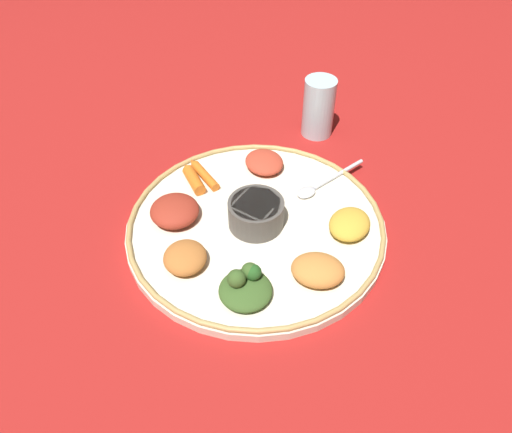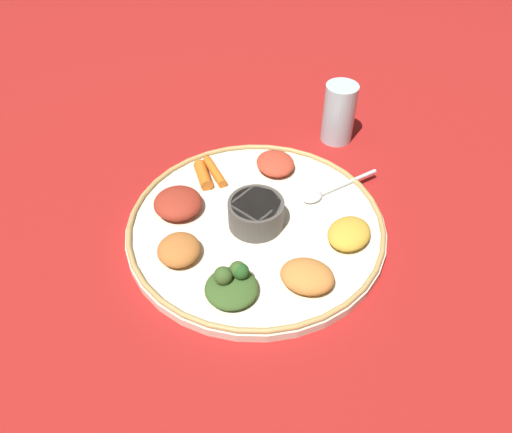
{
  "view_description": "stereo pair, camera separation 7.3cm",
  "coord_description": "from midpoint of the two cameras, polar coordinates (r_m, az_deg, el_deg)",
  "views": [
    {
      "loc": [
        0.43,
        -0.3,
        0.55
      ],
      "look_at": [
        0.0,
        0.0,
        0.03
      ],
      "focal_mm": 34.43,
      "sensor_mm": 36.0,
      "label": 1
    },
    {
      "loc": [
        0.47,
        -0.23,
        0.55
      ],
      "look_at": [
        0.0,
        0.0,
        0.03
      ],
      "focal_mm": 34.43,
      "sensor_mm": 36.0,
      "label": 2
    }
  ],
  "objects": [
    {
      "name": "ground_plane",
      "position": [
        0.75,
        2.78,
        -1.72
      ],
      "size": [
        2.4,
        2.4,
        0.0
      ],
      "primitive_type": "plane",
      "color": "maroon"
    },
    {
      "name": "drinking_glass",
      "position": [
        0.93,
        11.85,
        11.2
      ],
      "size": [
        0.06,
        0.06,
        0.11
      ],
      "color": "silver",
      "rests_on": "ground_plane"
    },
    {
      "name": "center_bowl",
      "position": [
        0.73,
        2.88,
        0.32
      ],
      "size": [
        0.08,
        0.08,
        0.04
      ],
      "color": "#4C4742",
      "rests_on": "platter"
    },
    {
      "name": "greens_pile",
      "position": [
        0.65,
        0.43,
        -8.03
      ],
      "size": [
        0.08,
        0.08,
        0.04
      ],
      "color": "#385623",
      "rests_on": "platter"
    },
    {
      "name": "mound_berbere_red",
      "position": [
        0.84,
        4.79,
        6.07
      ],
      "size": [
        0.08,
        0.07,
        0.02
      ],
      "primitive_type": "ellipsoid",
      "rotation": [
        0.0,
        0.0,
        3.01
      ],
      "color": "#B73D28",
      "rests_on": "platter"
    },
    {
      "name": "mound_lentil_yellow",
      "position": [
        0.73,
        13.61,
        -2.08
      ],
      "size": [
        0.08,
        0.09,
        0.03
      ],
      "primitive_type": "ellipsoid",
      "rotation": [
        0.0,
        0.0,
        2.0
      ],
      "color": "gold",
      "rests_on": "platter"
    },
    {
      "name": "platter",
      "position": [
        0.75,
        2.8,
        -1.34
      ],
      "size": [
        0.39,
        0.39,
        0.01
      ],
      "primitive_type": "cylinder",
      "color": "beige",
      "rests_on": "ground_plane"
    },
    {
      "name": "mound_chickpea",
      "position": [
        0.69,
        -5.97,
        -4.0
      ],
      "size": [
        0.09,
        0.09,
        0.03
      ],
      "primitive_type": "ellipsoid",
      "rotation": [
        0.0,
        0.0,
        5.68
      ],
      "color": "#B2662D",
      "rests_on": "platter"
    },
    {
      "name": "carrot_outer",
      "position": [
        0.82,
        -3.74,
        5.01
      ],
      "size": [
        0.08,
        0.03,
        0.02
      ],
      "color": "orange",
      "rests_on": "platter"
    },
    {
      "name": "spoon",
      "position": [
        0.81,
        10.99,
        2.83
      ],
      "size": [
        0.03,
        0.15,
        0.01
      ],
      "color": "silver",
      "rests_on": "platter"
    },
    {
      "name": "platter_rim",
      "position": [
        0.74,
        2.83,
        -0.8
      ],
      "size": [
        0.39,
        0.39,
        0.01
      ],
      "primitive_type": "torus",
      "color": "tan",
      "rests_on": "platter"
    },
    {
      "name": "mound_squash",
      "position": [
        0.67,
        9.14,
        -7.04
      ],
      "size": [
        0.09,
        0.09,
        0.03
      ],
      "primitive_type": "ellipsoid",
      "rotation": [
        0.0,
        0.0,
        0.8
      ],
      "color": "#C67A38",
      "rests_on": "platter"
    },
    {
      "name": "carrot_near_spoon",
      "position": [
        0.83,
        -2.45,
        5.37
      ],
      "size": [
        0.09,
        0.02,
        0.01
      ],
      "color": "orange",
      "rests_on": "platter"
    },
    {
      "name": "mound_beet",
      "position": [
        0.76,
        -6.35,
        1.45
      ],
      "size": [
        0.09,
        0.09,
        0.03
      ],
      "primitive_type": "ellipsoid",
      "rotation": [
        0.0,
        0.0,
        2.96
      ],
      "color": "maroon",
      "rests_on": "platter"
    }
  ]
}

